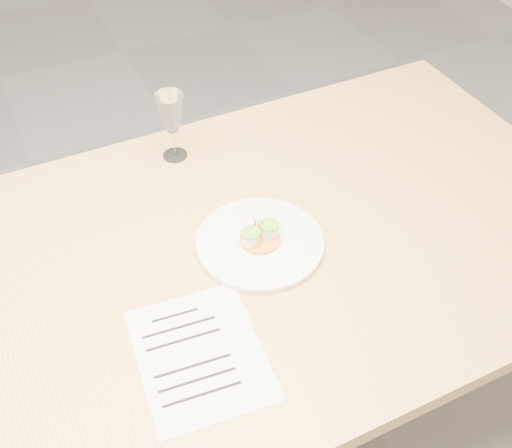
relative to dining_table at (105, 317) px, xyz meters
name	(u,v)px	position (x,y,z in m)	size (l,w,h in m)	color
dining_table	(105,317)	(0.00, 0.00, 0.00)	(2.40, 1.00, 0.75)	tan
dinner_plate	(260,242)	(0.37, -0.01, 0.08)	(0.29, 0.29, 0.07)	white
recipe_sheet	(200,354)	(0.13, -0.22, 0.07)	(0.27, 0.32, 0.00)	white
wine_glass_3	(171,114)	(0.31, 0.38, 0.20)	(0.07, 0.07, 0.18)	white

